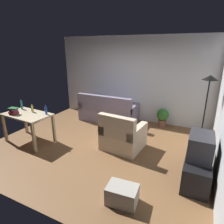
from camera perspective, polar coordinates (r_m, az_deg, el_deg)
ground_plane at (r=4.92m, az=-3.64°, el=-9.95°), size 5.20×4.40×0.02m
wall_rear at (r=6.40m, az=5.91°, el=9.68°), size 5.20×0.10×2.70m
couch at (r=6.33m, az=-1.29°, el=-0.07°), size 1.85×0.84×0.92m
tv_stand at (r=3.98m, az=23.90°, el=-15.11°), size 0.44×1.10×0.48m
tv at (r=3.76m, az=24.88°, el=-9.23°), size 0.41×0.60×0.44m
torchiere_lamp at (r=4.52m, az=26.55°, el=4.79°), size 0.32×0.32×1.81m
desk at (r=5.30m, az=-23.81°, el=-1.62°), size 1.25×0.78×0.76m
potted_plant at (r=6.08m, az=14.80°, el=-1.30°), size 0.36×0.36×0.57m
armchair at (r=4.64m, az=3.04°, el=-7.22°), size 0.97×0.92×0.92m
storage_box at (r=3.29m, az=3.07°, el=-23.31°), size 0.51×0.38×0.30m
bottle_tall at (r=5.69m, az=-25.29°, el=1.87°), size 0.06×0.06×0.26m
bottle_squat at (r=5.33m, az=-22.63°, el=0.88°), size 0.06×0.06×0.21m
bottle_blue at (r=5.02m, az=-19.02°, el=0.43°), size 0.06×0.06×0.23m
book_stack at (r=5.34m, az=-27.24°, el=0.24°), size 0.24×0.19×0.17m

